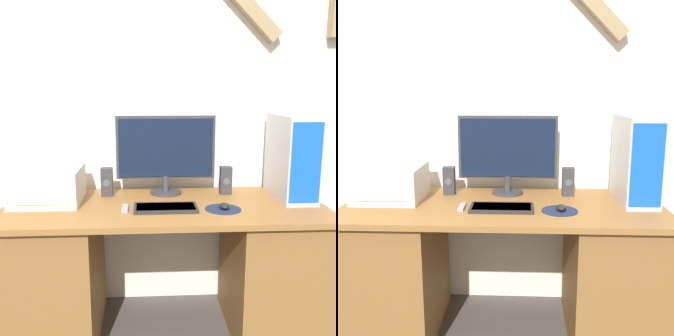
% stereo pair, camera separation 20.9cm
% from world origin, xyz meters
% --- Properties ---
extents(wall_back, '(6.40, 0.13, 3.00)m').
position_xyz_m(wall_back, '(0.02, 0.77, 1.37)').
color(wall_back, silver).
rests_on(wall_back, ground_plane).
extents(desk, '(1.72, 0.71, 0.76)m').
position_xyz_m(desk, '(0.00, 0.36, 0.39)').
color(desk, brown).
rests_on(desk, ground_plane).
extents(monitor, '(0.58, 0.19, 0.46)m').
position_xyz_m(monitor, '(0.02, 0.58, 1.02)').
color(monitor, '#333338').
rests_on(monitor, desk).
extents(keyboard, '(0.33, 0.16, 0.02)m').
position_xyz_m(keyboard, '(0.00, 0.26, 0.77)').
color(keyboard, black).
rests_on(keyboard, desk).
extents(mousepad, '(0.19, 0.19, 0.00)m').
position_xyz_m(mousepad, '(0.30, 0.25, 0.76)').
color(mousepad, '#19233D').
rests_on(mousepad, desk).
extents(mouse, '(0.05, 0.07, 0.03)m').
position_xyz_m(mouse, '(0.30, 0.25, 0.78)').
color(mouse, black).
rests_on(mouse, mousepad).
extents(computer_tower, '(0.18, 0.42, 0.47)m').
position_xyz_m(computer_tower, '(0.73, 0.46, 1.00)').
color(computer_tower, '#B2B2B7').
rests_on(computer_tower, desk).
extents(printer, '(0.36, 0.36, 0.19)m').
position_xyz_m(printer, '(-0.64, 0.44, 0.86)').
color(printer, beige).
rests_on(printer, desk).
extents(speaker_left, '(0.07, 0.06, 0.17)m').
position_xyz_m(speaker_left, '(-0.33, 0.55, 0.84)').
color(speaker_left, '#2D2D33').
rests_on(speaker_left, desk).
extents(speaker_right, '(0.07, 0.06, 0.17)m').
position_xyz_m(speaker_right, '(0.37, 0.55, 0.84)').
color(speaker_right, '#2D2D33').
rests_on(speaker_right, desk).
extents(remote_control, '(0.03, 0.12, 0.02)m').
position_xyz_m(remote_control, '(-0.21, 0.27, 0.77)').
color(remote_control, gray).
rests_on(remote_control, desk).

